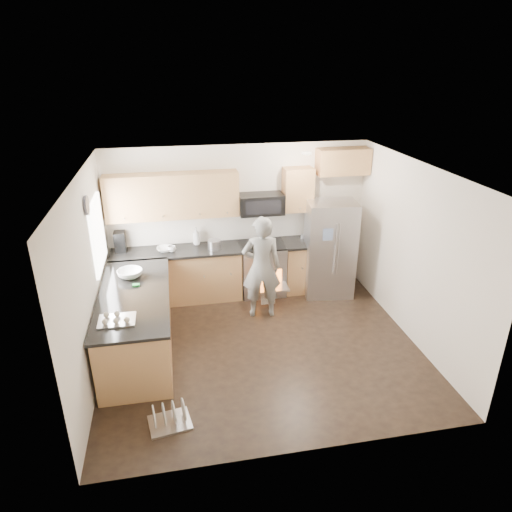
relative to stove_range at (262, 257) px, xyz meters
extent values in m
plane|color=black|center=(-0.35, -1.69, -0.68)|extent=(4.50, 4.50, 0.00)
cube|color=silver|center=(-0.35, 0.31, 0.62)|extent=(4.50, 0.04, 2.60)
cube|color=silver|center=(-0.35, -3.69, 0.62)|extent=(4.50, 0.04, 2.60)
cube|color=silver|center=(-2.60, -1.69, 0.62)|extent=(0.04, 4.00, 2.60)
cube|color=silver|center=(1.90, -1.69, 0.62)|extent=(0.04, 4.00, 2.60)
cube|color=white|center=(-0.35, -1.69, 1.92)|extent=(4.50, 4.00, 0.04)
cube|color=white|center=(-2.58, -0.69, 0.87)|extent=(0.04, 1.00, 1.00)
cylinder|color=#FFE6CC|center=(0.55, -0.59, 1.91)|extent=(0.14, 0.14, 0.02)
cylinder|color=#474754|center=(-2.57, -1.24, 1.47)|extent=(0.03, 0.26, 0.26)
cube|color=#AF7446|center=(-1.48, 0.01, -0.24)|extent=(2.15, 0.60, 0.87)
cube|color=black|center=(-1.48, 0.00, 0.23)|extent=(2.19, 0.64, 0.04)
cube|color=#AF7446|center=(0.65, 0.01, -0.24)|extent=(0.50, 0.60, 0.87)
cube|color=black|center=(0.65, 0.00, 0.23)|extent=(0.54, 0.64, 0.04)
cube|color=#AF7446|center=(-1.47, 0.14, 1.15)|extent=(2.16, 0.33, 0.74)
cube|color=#AF7446|center=(0.65, 0.14, 1.15)|extent=(0.50, 0.33, 0.74)
cube|color=#AF7446|center=(1.43, 0.14, 1.60)|extent=(0.90, 0.33, 0.44)
imported|color=white|center=(-1.66, 0.00, 0.28)|extent=(0.27, 0.27, 0.07)
imported|color=silver|center=(-1.12, 0.21, 0.40)|extent=(0.12, 0.12, 0.31)
imported|color=silver|center=(-1.55, -0.05, 0.30)|extent=(0.13, 0.13, 0.10)
cylinder|color=#B7B7BC|center=(-0.83, -0.04, 0.32)|extent=(0.22, 0.22, 0.15)
cube|color=black|center=(-2.39, 0.16, 0.42)|extent=(0.18, 0.22, 0.34)
cylinder|color=#B7B7BC|center=(0.78, 0.14, 0.28)|extent=(0.09, 0.09, 0.07)
cube|color=#AF7446|center=(-2.10, -1.44, -0.24)|extent=(0.90, 2.30, 0.87)
cube|color=black|center=(-2.10, -1.44, 0.23)|extent=(0.96, 2.36, 0.04)
imported|color=silver|center=(-2.17, -0.91, 0.31)|extent=(0.37, 0.37, 0.11)
cube|color=green|center=(-2.08, -1.23, 0.26)|extent=(0.10, 0.07, 0.03)
cube|color=#B7B7BC|center=(-2.26, -2.15, 0.30)|extent=(0.45, 0.34, 0.09)
cube|color=#B7B7BC|center=(0.00, -0.01, -0.23)|extent=(0.76, 0.62, 0.90)
cube|color=black|center=(0.00, -0.01, 0.24)|extent=(0.76, 0.60, 0.03)
cube|color=orange|center=(0.00, -0.33, -0.28)|extent=(0.56, 0.02, 0.34)
cube|color=#B7B7BC|center=(0.00, -0.49, -0.36)|extent=(0.70, 0.34, 0.03)
cube|color=white|center=(0.00, -0.54, -0.50)|extent=(0.24, 0.03, 0.28)
cube|color=black|center=(0.00, 0.11, 0.94)|extent=(0.76, 0.40, 0.34)
cube|color=#B7B7BC|center=(1.15, -0.24, 0.17)|extent=(0.90, 0.74, 1.69)
cylinder|color=#B7B7BC|center=(1.12, -0.57, 0.29)|extent=(0.02, 0.02, 0.92)
cylinder|color=#B7B7BC|center=(1.18, -0.57, 0.29)|extent=(0.02, 0.02, 0.92)
cube|color=#FE93D2|center=(1.33, -0.57, 0.11)|extent=(0.22, 0.03, 0.28)
cube|color=#819CCE|center=(0.98, -0.57, 0.57)|extent=(0.17, 0.03, 0.20)
imported|color=gray|center=(-0.17, -0.78, 0.17)|extent=(0.66, 0.47, 1.70)
cube|color=#B7B7BC|center=(-1.70, -3.01, -0.66)|extent=(0.52, 0.45, 0.03)
cylinder|color=silver|center=(-1.87, -3.04, -0.52)|extent=(0.06, 0.26, 0.26)
cylinder|color=silver|center=(-1.76, -3.02, -0.52)|extent=(0.06, 0.26, 0.26)
cylinder|color=silver|center=(-1.65, -3.00, -0.52)|extent=(0.06, 0.26, 0.26)
cylinder|color=silver|center=(-1.53, -2.99, -0.52)|extent=(0.06, 0.26, 0.26)
camera|label=1|loc=(-1.49, -7.20, 3.21)|focal=32.00mm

